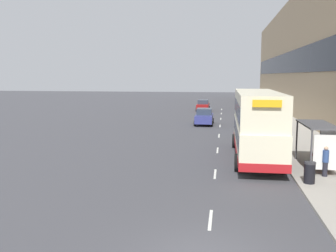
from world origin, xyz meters
The scene contains 17 objects.
pavement centered at (6.50, 38.50, 0.07)m, with size 5.00×93.00×0.14m.
terrace_facade centered at (10.49, 38.50, 7.85)m, with size 3.10×93.00×15.70m.
lane_mark_0 centered at (0.00, 2.99, 0.01)m, with size 0.12×2.00×0.01m.
lane_mark_1 centered at (0.00, 9.55, 0.01)m, with size 0.12×2.00×0.01m.
lane_mark_2 centered at (0.00, 16.10, 0.01)m, with size 0.12×2.00×0.01m.
lane_mark_3 centered at (0.00, 22.66, 0.01)m, with size 0.12×2.00×0.01m.
lane_mark_4 centered at (0.00, 29.21, 0.01)m, with size 0.12×2.00×0.01m.
lane_mark_5 centered at (0.00, 35.77, 0.01)m, with size 0.12×2.00×0.01m.
lane_mark_6 centered at (0.00, 42.32, 0.01)m, with size 0.12×2.00×0.01m.
lane_mark_7 centered at (0.00, 48.88, 0.01)m, with size 0.12×2.00×0.01m.
bus_shelter centered at (5.77, 11.08, 1.88)m, with size 1.60×4.20×2.48m.
double_decker_bus_near centered at (2.47, 13.66, 2.28)m, with size 2.85×10.81×4.30m.
car_0 centered at (-1.72, 30.05, 0.87)m, with size 2.01×4.29×1.76m.
car_1 centered at (-2.79, 46.14, 0.83)m, with size 1.95×4.34×1.66m.
car_2 centered at (3.02, 25.26, 0.83)m, with size 1.95×4.13×1.66m.
pedestrian_2 centered at (5.62, 9.41, 0.95)m, with size 0.31×0.31×1.58m.
litter_bin centered at (4.55, 8.00, 0.67)m, with size 0.55×0.55×1.05m.
Camera 1 is at (0.43, -10.36, 5.31)m, focal length 40.00 mm.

